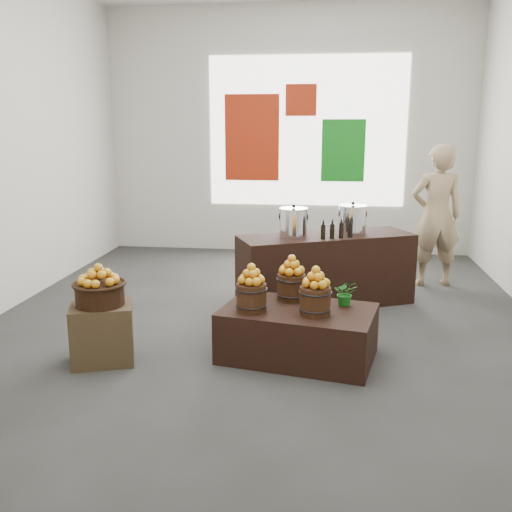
# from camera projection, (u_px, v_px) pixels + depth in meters

# --- Properties ---
(ground) EXTENTS (7.00, 7.00, 0.00)m
(ground) POSITION_uv_depth(u_px,v_px,m) (264.00, 317.00, 6.42)
(ground) COLOR #333331
(ground) RESTS_ON ground
(back_wall) EXTENTS (6.00, 0.04, 4.00)m
(back_wall) POSITION_uv_depth(u_px,v_px,m) (288.00, 132.00, 9.35)
(back_wall) COLOR beige
(back_wall) RESTS_ON ground
(back_opening) EXTENTS (3.20, 0.02, 2.40)m
(back_opening) POSITION_uv_depth(u_px,v_px,m) (307.00, 132.00, 9.29)
(back_opening) COLOR white
(back_opening) RESTS_ON back_wall
(deco_red_left) EXTENTS (0.90, 0.04, 1.40)m
(deco_red_left) POSITION_uv_depth(u_px,v_px,m) (252.00, 138.00, 9.42)
(deco_red_left) COLOR #9C220C
(deco_red_left) RESTS_ON back_wall
(deco_green_right) EXTENTS (0.70, 0.04, 1.00)m
(deco_green_right) POSITION_uv_depth(u_px,v_px,m) (343.00, 151.00, 9.28)
(deco_green_right) COLOR #117317
(deco_green_right) RESTS_ON back_wall
(deco_red_upper) EXTENTS (0.50, 0.04, 0.50)m
(deco_red_upper) POSITION_uv_depth(u_px,v_px,m) (301.00, 100.00, 9.18)
(deco_red_upper) COLOR #9C220C
(deco_red_upper) RESTS_ON back_wall
(crate) EXTENTS (0.65, 0.59, 0.54)m
(crate) POSITION_uv_depth(u_px,v_px,m) (102.00, 333.00, 5.16)
(crate) COLOR #4D3B23
(crate) RESTS_ON ground
(wicker_basket) EXTENTS (0.43, 0.43, 0.20)m
(wicker_basket) POSITION_uv_depth(u_px,v_px,m) (100.00, 294.00, 5.08)
(wicker_basket) COLOR black
(wicker_basket) RESTS_ON crate
(apples_in_basket) EXTENTS (0.34, 0.34, 0.18)m
(apples_in_basket) POSITION_uv_depth(u_px,v_px,m) (99.00, 274.00, 5.03)
(apples_in_basket) COLOR #A01005
(apples_in_basket) RESTS_ON wicker_basket
(display_table) EXTENTS (1.51, 1.10, 0.47)m
(display_table) POSITION_uv_depth(u_px,v_px,m) (298.00, 333.00, 5.26)
(display_table) COLOR black
(display_table) RESTS_ON ground
(apple_bucket_front_left) EXTENTS (0.27, 0.27, 0.25)m
(apple_bucket_front_left) POSITION_uv_depth(u_px,v_px,m) (251.00, 297.00, 5.12)
(apple_bucket_front_left) COLOR #3C1C10
(apple_bucket_front_left) RESTS_ON display_table
(apples_in_bucket_front_left) EXTENTS (0.20, 0.20, 0.18)m
(apples_in_bucket_front_left) POSITION_uv_depth(u_px,v_px,m) (251.00, 274.00, 5.07)
(apples_in_bucket_front_left) COLOR #A01005
(apples_in_bucket_front_left) RESTS_ON apple_bucket_front_left
(apple_bucket_front_right) EXTENTS (0.27, 0.27, 0.25)m
(apple_bucket_front_right) POSITION_uv_depth(u_px,v_px,m) (315.00, 301.00, 5.02)
(apple_bucket_front_right) COLOR #3C1C10
(apple_bucket_front_right) RESTS_ON display_table
(apples_in_bucket_front_right) EXTENTS (0.20, 0.20, 0.18)m
(apples_in_bucket_front_right) POSITION_uv_depth(u_px,v_px,m) (316.00, 277.00, 4.97)
(apples_in_bucket_front_right) COLOR #A01005
(apples_in_bucket_front_right) RESTS_ON apple_bucket_front_right
(apple_bucket_rear) EXTENTS (0.27, 0.27, 0.25)m
(apple_bucket_rear) POSITION_uv_depth(u_px,v_px,m) (291.00, 287.00, 5.45)
(apple_bucket_rear) COLOR #3C1C10
(apple_bucket_rear) RESTS_ON display_table
(apples_in_bucket_rear) EXTENTS (0.20, 0.20, 0.18)m
(apples_in_bucket_rear) POSITION_uv_depth(u_px,v_px,m) (292.00, 265.00, 5.40)
(apples_in_bucket_rear) COLOR #A01005
(apples_in_bucket_rear) RESTS_ON apple_bucket_rear
(herb_garnish_right) EXTENTS (0.22, 0.19, 0.24)m
(herb_garnish_right) POSITION_uv_depth(u_px,v_px,m) (345.00, 293.00, 5.28)
(herb_garnish_right) COLOR #146115
(herb_garnish_right) RESTS_ON display_table
(herb_garnish_left) EXTENTS (0.17, 0.15, 0.28)m
(herb_garnish_left) POSITION_uv_depth(u_px,v_px,m) (252.00, 284.00, 5.50)
(herb_garnish_left) COLOR #146115
(herb_garnish_left) RESTS_ON display_table
(counter) EXTENTS (2.15, 1.47, 0.85)m
(counter) POSITION_uv_depth(u_px,v_px,m) (326.00, 270.00, 6.80)
(counter) COLOR black
(counter) RESTS_ON ground
(stock_pot_left) EXTENTS (0.32, 0.32, 0.32)m
(stock_pot_left) POSITION_uv_depth(u_px,v_px,m) (293.00, 224.00, 6.54)
(stock_pot_left) COLOR silver
(stock_pot_left) RESTS_ON counter
(stock_pot_center) EXTENTS (0.32, 0.32, 0.32)m
(stock_pot_center) POSITION_uv_depth(u_px,v_px,m) (352.00, 220.00, 6.76)
(stock_pot_center) COLOR silver
(stock_pot_center) RESTS_ON counter
(oil_cruets) EXTENTS (0.30, 0.18, 0.23)m
(oil_cruets) POSITION_uv_depth(u_px,v_px,m) (335.00, 228.00, 6.48)
(oil_cruets) COLOR black
(oil_cruets) RESTS_ON counter
(shopper) EXTENTS (0.75, 0.56, 1.88)m
(shopper) POSITION_uv_depth(u_px,v_px,m) (436.00, 216.00, 7.50)
(shopper) COLOR #977F5D
(shopper) RESTS_ON ground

